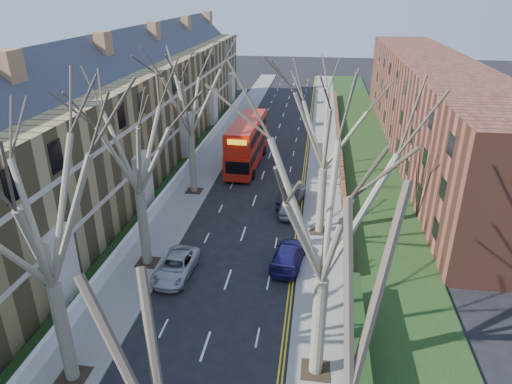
% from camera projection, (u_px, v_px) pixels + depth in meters
% --- Properties ---
extents(pavement_left, '(3.00, 102.00, 0.12)m').
position_uv_depth(pavement_left, '(217.00, 152.00, 51.55)').
color(pavement_left, slate).
rests_on(pavement_left, ground).
extents(pavement_right, '(3.00, 102.00, 0.12)m').
position_uv_depth(pavement_right, '(324.00, 157.00, 50.03)').
color(pavement_right, slate).
rests_on(pavement_right, ground).
extents(terrace_left, '(9.70, 78.00, 13.60)m').
position_uv_depth(terrace_left, '(118.00, 121.00, 43.06)').
color(terrace_left, olive).
rests_on(terrace_left, ground).
extents(flats_right, '(13.97, 54.00, 10.00)m').
position_uv_depth(flats_right, '(432.00, 108.00, 50.18)').
color(flats_right, brown).
rests_on(flats_right, ground).
extents(front_wall_left, '(0.30, 78.00, 1.00)m').
position_uv_depth(front_wall_left, '(182.00, 173.00, 44.30)').
color(front_wall_left, white).
rests_on(front_wall_left, ground).
extents(grass_verge_right, '(6.00, 102.00, 0.06)m').
position_uv_depth(grass_verge_right, '(366.00, 158.00, 49.42)').
color(grass_verge_right, '#1C3412').
rests_on(grass_verge_right, ground).
extents(tree_left_mid, '(10.50, 10.50, 14.71)m').
position_uv_depth(tree_left_mid, '(34.00, 197.00, 17.80)').
color(tree_left_mid, '#776D55').
rests_on(tree_left_mid, ground).
extents(tree_left_far, '(10.15, 10.15, 14.22)m').
position_uv_depth(tree_left_far, '(133.00, 132.00, 26.97)').
color(tree_left_far, '#776D55').
rests_on(tree_left_far, ground).
extents(tree_left_dist, '(10.50, 10.50, 14.71)m').
position_uv_depth(tree_left_dist, '(188.00, 87.00, 37.69)').
color(tree_left_dist, '#776D55').
rests_on(tree_left_dist, ground).
extents(tree_right_mid, '(10.50, 10.50, 14.71)m').
position_uv_depth(tree_right_mid, '(328.00, 193.00, 18.17)').
color(tree_right_mid, '#776D55').
rests_on(tree_right_mid, ground).
extents(tree_right_far, '(10.15, 10.15, 14.22)m').
position_uv_depth(tree_right_far, '(327.00, 113.00, 30.95)').
color(tree_right_far, '#776D55').
rests_on(tree_right_far, ground).
extents(double_decker_bus, '(3.05, 11.24, 4.67)m').
position_uv_depth(double_decker_bus, '(247.00, 144.00, 47.05)').
color(double_decker_bus, '#AF1B0C').
rests_on(double_decker_bus, ground).
extents(car_left_far, '(2.36, 4.73, 1.29)m').
position_uv_depth(car_left_far, '(176.00, 266.00, 29.34)').
color(car_left_far, '#ABABB0').
rests_on(car_left_far, ground).
extents(car_right_near, '(2.53, 4.96, 1.38)m').
position_uv_depth(car_right_near, '(289.00, 255.00, 30.49)').
color(car_right_near, '#1B1752').
rests_on(car_right_near, ground).
extents(car_right_mid, '(1.96, 4.34, 1.45)m').
position_uv_depth(car_right_mid, '(289.00, 205.00, 37.50)').
color(car_right_mid, '#92949A').
rests_on(car_right_mid, ground).
extents(car_right_far, '(2.30, 4.98, 1.58)m').
position_uv_depth(car_right_far, '(292.00, 195.00, 39.03)').
color(car_right_far, black).
rests_on(car_right_far, ground).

